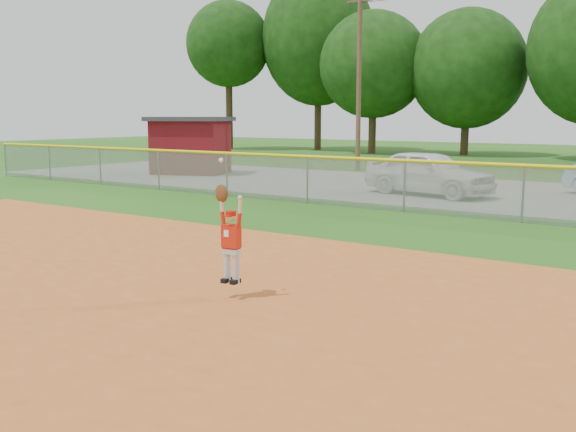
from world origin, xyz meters
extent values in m
plane|color=#215212|center=(0.00, 0.00, 0.00)|extent=(120.00, 120.00, 0.00)
cube|color=slate|center=(0.00, 16.00, 0.01)|extent=(44.00, 10.00, 0.03)
imported|color=silver|center=(-0.93, 14.10, 0.82)|extent=(4.89, 2.68, 1.57)
cube|color=#510B0F|center=(-13.66, 15.70, 1.27)|extent=(3.89, 3.42, 2.53)
cube|color=#333338|center=(-13.66, 15.70, 2.64)|extent=(4.41, 3.94, 0.20)
cube|color=gray|center=(0.00, 10.00, 0.75)|extent=(40.00, 0.03, 1.50)
cylinder|color=yellow|center=(0.00, 10.00, 1.50)|extent=(40.00, 0.10, 0.10)
cylinder|color=gray|center=(-20.00, 10.00, 0.75)|extent=(0.06, 0.06, 1.50)
cylinder|color=gray|center=(-16.67, 10.00, 0.75)|extent=(0.06, 0.06, 1.50)
cylinder|color=gray|center=(-13.33, 10.00, 0.75)|extent=(0.06, 0.06, 1.50)
cylinder|color=gray|center=(-10.00, 10.00, 0.75)|extent=(0.06, 0.06, 1.50)
cylinder|color=gray|center=(-6.67, 10.00, 0.75)|extent=(0.06, 0.06, 1.50)
cylinder|color=gray|center=(-3.33, 10.00, 0.75)|extent=(0.06, 0.06, 1.50)
cylinder|color=gray|center=(0.00, 10.00, 0.75)|extent=(0.06, 0.06, 1.50)
cylinder|color=gray|center=(3.33, 10.00, 0.75)|extent=(0.06, 0.06, 1.50)
cylinder|color=#4C3823|center=(-8.00, 22.00, 4.50)|extent=(0.24, 0.24, 9.00)
cube|color=#4C3823|center=(-8.00, 22.00, 8.40)|extent=(1.40, 0.10, 0.10)
cylinder|color=#422D1C|center=(-27.25, 35.02, 2.93)|extent=(0.56, 0.56, 5.87)
ellipsoid|color=#193F0F|center=(-27.25, 35.02, 8.67)|extent=(6.95, 6.95, 7.05)
cylinder|color=#422D1C|center=(-20.61, 38.40, 3.05)|extent=(0.56, 0.56, 6.10)
ellipsoid|color=#193F0F|center=(-20.61, 38.40, 9.01)|extent=(9.19, 9.19, 10.85)
cylinder|color=#422D1C|center=(-14.62, 36.53, 2.22)|extent=(0.56, 0.56, 4.43)
ellipsoid|color=#193F0F|center=(-14.62, 36.53, 6.55)|extent=(8.01, 8.01, 7.88)
cylinder|color=#422D1C|center=(-8.07, 38.17, 2.05)|extent=(0.56, 0.56, 4.11)
ellipsoid|color=#193F0F|center=(-8.07, 38.17, 6.07)|extent=(8.19, 8.19, 8.39)
cylinder|color=silver|center=(1.55, 0.18, 0.50)|extent=(0.11, 0.11, 0.46)
cylinder|color=silver|center=(1.71, 0.19, 0.50)|extent=(0.11, 0.11, 0.46)
cube|color=black|center=(1.55, 0.15, 0.31)|extent=(0.11, 0.19, 0.06)
cube|color=black|center=(1.71, 0.17, 0.31)|extent=(0.11, 0.19, 0.06)
cube|color=silver|center=(1.63, 0.19, 0.76)|extent=(0.25, 0.15, 0.09)
cube|color=maroon|center=(1.63, 0.19, 0.82)|extent=(0.26, 0.16, 0.04)
cube|color=red|center=(1.63, 0.19, 0.99)|extent=(0.29, 0.17, 0.35)
cube|color=white|center=(1.60, 0.10, 1.04)|extent=(0.08, 0.01, 0.10)
sphere|color=beige|center=(1.63, 0.19, 1.29)|extent=(0.17, 0.17, 0.16)
cylinder|color=#AE190A|center=(1.63, 0.19, 1.33)|extent=(0.17, 0.17, 0.07)
cube|color=#AE190A|center=(1.64, 0.10, 1.30)|extent=(0.13, 0.10, 0.01)
cylinder|color=red|center=(1.48, 0.17, 1.26)|extent=(0.09, 0.07, 0.19)
cylinder|color=beige|center=(1.47, 0.17, 1.45)|extent=(0.07, 0.06, 0.20)
ellipsoid|color=#4C2D14|center=(1.47, 0.17, 1.62)|extent=(0.25, 0.13, 0.27)
sphere|color=white|center=(1.47, 0.17, 2.12)|extent=(0.08, 0.08, 0.07)
cylinder|color=red|center=(1.78, 0.20, 1.26)|extent=(0.09, 0.07, 0.19)
cylinder|color=beige|center=(1.79, 0.20, 1.45)|extent=(0.07, 0.06, 0.20)
sphere|color=beige|center=(1.79, 0.20, 1.58)|extent=(0.08, 0.08, 0.07)
camera|label=1|loc=(7.66, -7.09, 2.76)|focal=40.00mm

